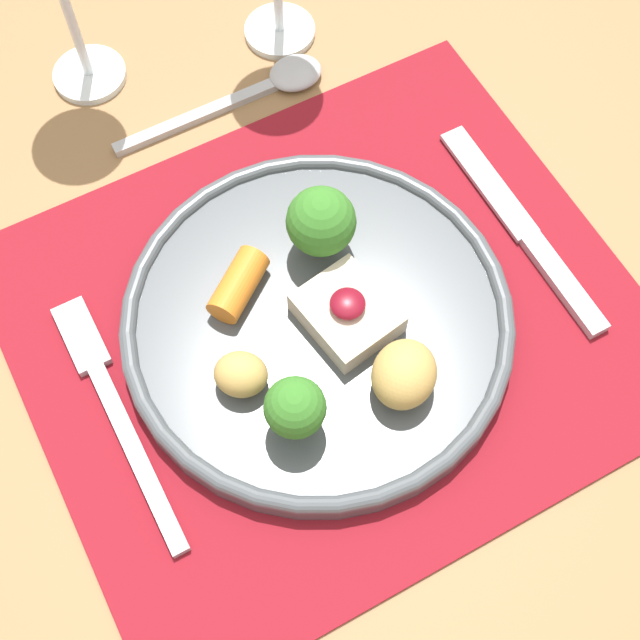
% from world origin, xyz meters
% --- Properties ---
extents(ground_plane, '(8.00, 8.00, 0.00)m').
position_xyz_m(ground_plane, '(0.00, 0.00, 0.00)').
color(ground_plane, gray).
extents(dining_table, '(1.48, 1.01, 0.75)m').
position_xyz_m(dining_table, '(0.00, 0.00, 0.67)').
color(dining_table, olive).
rests_on(dining_table, ground_plane).
extents(placemat, '(0.43, 0.37, 0.00)m').
position_xyz_m(placemat, '(0.00, 0.00, 0.76)').
color(placemat, maroon).
rests_on(placemat, dining_table).
extents(dinner_plate, '(0.28, 0.28, 0.08)m').
position_xyz_m(dinner_plate, '(-0.01, -0.00, 0.77)').
color(dinner_plate, '#4C5156').
rests_on(dinner_plate, placemat).
extents(fork, '(0.02, 0.20, 0.01)m').
position_xyz_m(fork, '(-0.16, 0.02, 0.76)').
color(fork, '#B2B2B7').
rests_on(fork, placemat).
extents(knife, '(0.02, 0.20, 0.01)m').
position_xyz_m(knife, '(0.17, -0.01, 0.76)').
color(knife, '#B2B2B7').
rests_on(knife, placemat).
extents(spoon, '(0.18, 0.04, 0.01)m').
position_xyz_m(spoon, '(0.06, 0.21, 0.76)').
color(spoon, '#B2B2B7').
rests_on(spoon, dining_table).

